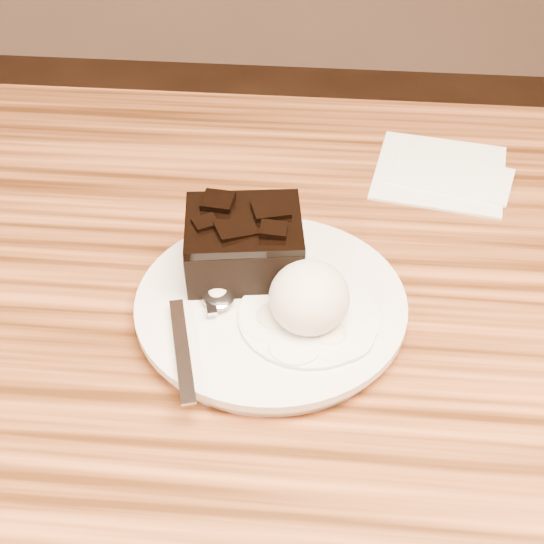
# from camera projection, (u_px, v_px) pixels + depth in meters

# --- Properties ---
(plate) EXTENTS (0.22, 0.22, 0.02)m
(plate) POSITION_uv_depth(u_px,v_px,m) (271.00, 308.00, 0.63)
(plate) COLOR white
(plate) RESTS_ON dining_table
(brownie) EXTENTS (0.11, 0.10, 0.04)m
(brownie) POSITION_uv_depth(u_px,v_px,m) (244.00, 246.00, 0.64)
(brownie) COLOR black
(brownie) RESTS_ON plate
(ice_cream_scoop) EXTENTS (0.06, 0.07, 0.05)m
(ice_cream_scoop) POSITION_uv_depth(u_px,v_px,m) (309.00, 297.00, 0.59)
(ice_cream_scoop) COLOR silver
(ice_cream_scoop) RESTS_ON plate
(melt_puddle) EXTENTS (0.11, 0.11, 0.00)m
(melt_puddle) POSITION_uv_depth(u_px,v_px,m) (308.00, 317.00, 0.61)
(melt_puddle) COLOR white
(melt_puddle) RESTS_ON plate
(spoon) EXTENTS (0.07, 0.16, 0.01)m
(spoon) POSITION_uv_depth(u_px,v_px,m) (218.00, 295.00, 0.62)
(spoon) COLOR silver
(spoon) RESTS_ON plate
(napkin) EXTENTS (0.15, 0.15, 0.01)m
(napkin) POSITION_uv_depth(u_px,v_px,m) (440.00, 171.00, 0.79)
(napkin) COLOR white
(napkin) RESTS_ON dining_table
(crumb_a) EXTENTS (0.01, 0.01, 0.00)m
(crumb_a) POSITION_uv_depth(u_px,v_px,m) (309.00, 310.00, 0.61)
(crumb_a) COLOR black
(crumb_a) RESTS_ON plate
(crumb_b) EXTENTS (0.01, 0.01, 0.00)m
(crumb_b) POSITION_uv_depth(u_px,v_px,m) (301.00, 324.00, 0.60)
(crumb_b) COLOR black
(crumb_b) RESTS_ON plate
(crumb_c) EXTENTS (0.00, 0.01, 0.00)m
(crumb_c) POSITION_uv_depth(u_px,v_px,m) (315.00, 283.00, 0.64)
(crumb_c) COLOR black
(crumb_c) RESTS_ON plate
(crumb_d) EXTENTS (0.01, 0.01, 0.00)m
(crumb_d) POSITION_uv_depth(u_px,v_px,m) (297.00, 316.00, 0.61)
(crumb_d) COLOR black
(crumb_d) RESTS_ON plate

